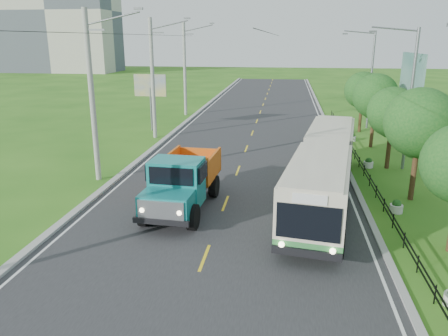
% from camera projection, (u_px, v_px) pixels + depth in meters
% --- Properties ---
extents(ground, '(240.00, 240.00, 0.00)m').
position_uv_depth(ground, '(205.00, 258.00, 17.25)').
color(ground, '#286116').
rests_on(ground, ground).
extents(road, '(14.00, 120.00, 0.02)m').
position_uv_depth(road, '(249.00, 143.00, 36.22)').
color(road, '#28282B').
rests_on(road, ground).
extents(curb_left, '(0.40, 120.00, 0.15)m').
position_uv_depth(curb_left, '(164.00, 139.00, 37.18)').
color(curb_left, '#9E9E99').
rests_on(curb_left, ground).
extents(curb_right, '(0.30, 120.00, 0.10)m').
position_uv_depth(curb_right, '(337.00, 145.00, 35.25)').
color(curb_right, '#9E9E99').
rests_on(curb_right, ground).
extents(edge_line_left, '(0.12, 120.00, 0.00)m').
position_uv_depth(edge_line_left, '(171.00, 140.00, 37.12)').
color(edge_line_left, silver).
rests_on(edge_line_left, road).
extents(edge_line_right, '(0.12, 120.00, 0.00)m').
position_uv_depth(edge_line_right, '(330.00, 145.00, 35.33)').
color(edge_line_right, silver).
rests_on(edge_line_right, road).
extents(centre_dash, '(0.12, 2.20, 0.00)m').
position_uv_depth(centre_dash, '(205.00, 258.00, 17.24)').
color(centre_dash, yellow).
rests_on(centre_dash, road).
extents(railing_right, '(0.04, 40.00, 0.60)m').
position_uv_depth(railing_right, '(359.00, 163.00, 29.37)').
color(railing_right, black).
rests_on(railing_right, ground).
extents(pole_near, '(3.51, 0.32, 10.00)m').
position_uv_depth(pole_near, '(92.00, 96.00, 25.45)').
color(pole_near, gray).
rests_on(pole_near, ground).
extents(pole_mid, '(3.51, 0.32, 10.00)m').
position_uv_depth(pole_mid, '(153.00, 78.00, 36.84)').
color(pole_mid, gray).
rests_on(pole_mid, ground).
extents(pole_far, '(3.51, 0.32, 10.00)m').
position_uv_depth(pole_far, '(185.00, 69.00, 48.23)').
color(pole_far, gray).
rests_on(pole_far, ground).
extents(tree_third, '(3.60, 3.62, 6.00)m').
position_uv_depth(tree_third, '(420.00, 126.00, 22.51)').
color(tree_third, '#382314').
rests_on(tree_third, ground).
extents(tree_fourth, '(3.24, 3.31, 5.40)m').
position_uv_depth(tree_fourth, '(393.00, 115.00, 28.32)').
color(tree_fourth, '#382314').
rests_on(tree_fourth, ground).
extents(tree_fifth, '(3.48, 3.52, 5.80)m').
position_uv_depth(tree_fifth, '(376.00, 98.00, 33.94)').
color(tree_fifth, '#382314').
rests_on(tree_fifth, ground).
extents(tree_back, '(3.30, 3.36, 5.50)m').
position_uv_depth(tree_back, '(363.00, 92.00, 39.69)').
color(tree_back, '#382314').
rests_on(tree_back, ground).
extents(streetlight_mid, '(3.02, 0.20, 9.07)m').
position_uv_depth(streetlight_mid, '(408.00, 95.00, 27.70)').
color(streetlight_mid, slate).
rests_on(streetlight_mid, ground).
extents(streetlight_far, '(3.02, 0.20, 9.07)m').
position_uv_depth(streetlight_far, '(370.00, 77.00, 40.99)').
color(streetlight_far, slate).
rests_on(streetlight_far, ground).
extents(planter_near, '(0.64, 0.64, 0.67)m').
position_uv_depth(planter_near, '(396.00, 207.00, 21.70)').
color(planter_near, silver).
rests_on(planter_near, ground).
extents(planter_mid, '(0.64, 0.64, 0.67)m').
position_uv_depth(planter_mid, '(368.00, 163.00, 29.29)').
color(planter_mid, silver).
rests_on(planter_mid, ground).
extents(planter_far, '(0.64, 0.64, 0.67)m').
position_uv_depth(planter_far, '(352.00, 138.00, 36.89)').
color(planter_far, silver).
rests_on(planter_far, ground).
extents(billboard_left, '(3.00, 0.20, 5.20)m').
position_uv_depth(billboard_left, '(150.00, 89.00, 40.20)').
color(billboard_left, slate).
rests_on(billboard_left, ground).
extents(billboard_right, '(0.24, 6.00, 7.30)m').
position_uv_depth(billboard_right, '(411.00, 80.00, 33.05)').
color(billboard_right, slate).
rests_on(billboard_right, ground).
extents(apartment_near, '(28.00, 14.00, 30.00)m').
position_uv_depth(apartment_near, '(59.00, 11.00, 110.54)').
color(apartment_near, '#B7B2A3').
rests_on(apartment_near, ground).
extents(apartment_far, '(24.00, 14.00, 26.00)m').
position_uv_depth(apartment_far, '(25.00, 23.00, 138.20)').
color(apartment_far, '#B7B2A3').
rests_on(apartment_far, ground).
extents(bus, '(5.00, 16.30, 3.11)m').
position_uv_depth(bus, '(325.00, 165.00, 23.16)').
color(bus, '#34833E').
rests_on(bus, ground).
extents(dump_truck, '(2.99, 6.92, 2.85)m').
position_uv_depth(dump_truck, '(183.00, 179.00, 21.78)').
color(dump_truck, '#157F7F').
rests_on(dump_truck, ground).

